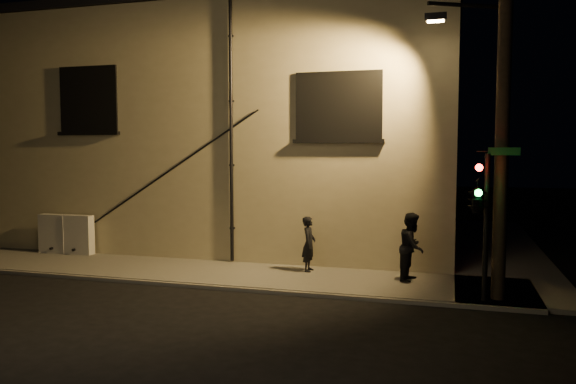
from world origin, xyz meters
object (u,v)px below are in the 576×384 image
(utility_cabinet, at_px, (66,234))
(streetlamp_pole, at_px, (499,134))
(traffic_signal, at_px, (478,198))
(pedestrian_b, at_px, (412,247))
(pedestrian_a, at_px, (309,244))

(utility_cabinet, height_order, streetlamp_pole, streetlamp_pole)
(utility_cabinet, relative_size, traffic_signal, 0.56)
(utility_cabinet, height_order, pedestrian_b, pedestrian_b)
(pedestrian_a, distance_m, streetlamp_pole, 6.16)
(pedestrian_a, bearing_deg, pedestrian_b, -97.89)
(traffic_signal, distance_m, streetlamp_pole, 1.63)
(utility_cabinet, distance_m, streetlamp_pole, 14.29)
(pedestrian_a, xyz_separation_m, pedestrian_b, (2.99, -0.34, 0.12))
(utility_cabinet, xyz_separation_m, pedestrian_a, (8.72, -0.41, 0.14))
(utility_cabinet, xyz_separation_m, pedestrian_b, (11.71, -0.76, 0.26))
(utility_cabinet, bearing_deg, pedestrian_a, -2.70)
(pedestrian_b, xyz_separation_m, traffic_signal, (1.59, -1.76, 1.51))
(pedestrian_a, relative_size, streetlamp_pole, 0.21)
(utility_cabinet, height_order, pedestrian_a, pedestrian_a)
(traffic_signal, bearing_deg, pedestrian_b, 132.12)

